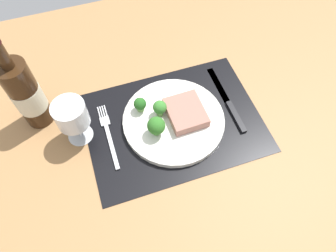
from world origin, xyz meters
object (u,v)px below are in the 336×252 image
Objects in this scene: plate at (174,120)px; fork at (109,135)px; steak at (186,112)px; wine_bottle at (26,94)px; wine_glass at (72,116)px; knife at (229,104)px.

fork is at bearing 175.21° from plate.
steak reaches higher than plate.
wine_bottle reaches higher than plate.
steak is 38.66cm from wine_bottle.
wine_bottle is at bearing 158.79° from plate.
wine_glass reaches higher than steak.
fork is (-20.19, 1.27, -2.68)cm from steak.
knife is (16.04, 0.53, -0.50)cm from plate.
wine_glass is at bearing 175.92° from knife.
plate is 3.88cm from steak.
wine_glass is (-39.74, 3.39, 8.33)cm from knife.
wine_bottle reaches higher than fork.
plate is 16.05cm from knife.
fork is 0.69× the size of wine_bottle.
wine_bottle is at bearing 160.76° from steak.
wine_bottle reaches higher than knife.
fork is 11.05cm from wine_glass.
knife is at bearing -3.37° from fork.
fork is 1.50× the size of wine_glass.
steak is at bearing 2.66° from plate.
plate is at bearing -177.31° from knife.
knife is at bearing -14.00° from wine_bottle.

